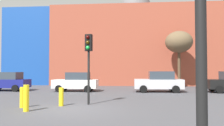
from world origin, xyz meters
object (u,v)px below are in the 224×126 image
Objects in this scene: bollard_yellow_2 at (61,97)px; bollard_yellow_0 at (26,98)px; bare_tree_0 at (179,42)px; traffic_light_island at (89,53)px; parked_car_0 at (7,81)px; bollard_yellow_1 at (22,97)px; parked_car_1 at (76,82)px; parked_car_2 at (159,82)px.

bollard_yellow_0 is at bearing -122.32° from bollard_yellow_2.
bollard_yellow_2 is (-8.58, -13.01, -4.29)m from bare_tree_0.
traffic_light_island is 3.93m from bollard_yellow_0.
parked_car_0 is at bearing 122.98° from bollard_yellow_0.
traffic_light_island is 4.02× the size of bollard_yellow_2.
bare_tree_0 reaches higher than bollard_yellow_2.
bare_tree_0 is 17.67m from bollard_yellow_1.
bollard_yellow_0 is (0.13, -9.83, -0.23)m from parked_car_1.
parked_car_2 is at bearing 159.36° from traffic_light_island.
parked_car_0 reaches higher than parked_car_1.
bare_tree_0 reaches higher than traffic_light_island.
bollard_yellow_2 is (-1.30, -0.57, -2.30)m from traffic_light_island.
parked_car_1 is at bearing -153.51° from bare_tree_0.
parked_car_1 is at bearing 180.00° from parked_car_0.
traffic_light_island reaches higher than bollard_yellow_2.
parked_car_1 reaches higher than bollard_yellow_2.
traffic_light_island is 14.55m from bare_tree_0.
parked_car_0 reaches higher than bollard_yellow_2.
bollard_yellow_0 reaches higher than bollard_yellow_1.
bollard_yellow_1 is (5.70, -8.82, -0.33)m from parked_car_0.
bollard_yellow_2 is at bearing 21.32° from bollard_yellow_1.
parked_car_1 is 7.11m from parked_car_2.
traffic_light_island is (-4.61, -7.57, 1.90)m from parked_car_2.
traffic_light_island is at bearing 108.29° from parked_car_1.
bollard_yellow_1 is at bearing 49.02° from parked_car_2.
parked_car_2 is 11.68m from bollard_yellow_1.
parked_car_2 is 12.06m from bollard_yellow_0.
bollard_yellow_0 is at bearing -35.68° from traffic_light_island.
bollard_yellow_2 is (7.45, -8.14, -0.36)m from parked_car_0.
parked_car_2 reaches higher than bollard_yellow_2.
parked_car_2 is 6.78m from bare_tree_0.
parked_car_1 is at bearing 98.37° from bollard_yellow_2.
parked_car_1 is 8.23m from bollard_yellow_2.
parked_car_1 is 0.64× the size of bare_tree_0.
bare_tree_0 reaches higher than bollard_yellow_1.
parked_car_1 reaches higher than bollard_yellow_1.
parked_car_0 is 11.04m from bollard_yellow_2.
parked_car_2 is at bearing 53.98° from bollard_yellow_2.
parked_car_1 is (6.25, -0.00, -0.01)m from parked_car_0.
bollard_yellow_2 is (1.20, -8.14, -0.35)m from parked_car_1.
parked_car_0 is at bearing 122.91° from bollard_yellow_1.
bollard_yellow_0 is 1.26× the size of bollard_yellow_2.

